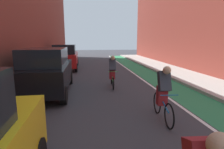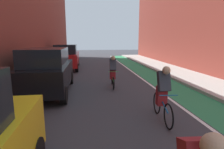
{
  "view_description": "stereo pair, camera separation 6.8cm",
  "coord_description": "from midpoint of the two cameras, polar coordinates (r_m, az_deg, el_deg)",
  "views": [
    {
      "loc": [
        -1.06,
        3.65,
        2.31
      ],
      "look_at": [
        -0.16,
        10.29,
        1.04
      ],
      "focal_mm": 29.18,
      "sensor_mm": 36.0,
      "label": 1
    },
    {
      "loc": [
        -0.99,
        3.64,
        2.31
      ],
      "look_at": [
        -0.16,
        10.29,
        1.04
      ],
      "focal_mm": 29.18,
      "sensor_mm": 36.0,
      "label": 2
    }
  ],
  "objects": [
    {
      "name": "sidewalk_right",
      "position": [
        12.61,
        21.77,
        -0.32
      ],
      "size": [
        2.56,
        32.82,
        0.14
      ],
      "primitive_type": "cube",
      "color": "#A8A59E",
      "rests_on": "ground"
    },
    {
      "name": "cyclist_trailing",
      "position": [
        9.02,
        -0.12,
        1.07
      ],
      "size": [
        0.48,
        1.65,
        1.58
      ],
      "color": "black",
      "rests_on": "ground"
    },
    {
      "name": "cyclist_mid",
      "position": [
        5.44,
        15.4,
        -5.68
      ],
      "size": [
        0.48,
        1.73,
        1.62
      ],
      "color": "black",
      "rests_on": "ground"
    },
    {
      "name": "parked_suv_black",
      "position": [
        8.39,
        -19.93,
        1.17
      ],
      "size": [
        1.97,
        4.39,
        1.98
      ],
      "color": "black",
      "rests_on": "ground"
    },
    {
      "name": "lane_divider_stripe",
      "position": [
        11.46,
        8.66,
        -1.06
      ],
      "size": [
        0.12,
        32.82,
        0.0
      ],
      "primitive_type": "cube",
      "color": "white",
      "rests_on": "ground"
    },
    {
      "name": "parked_suv_red",
      "position": [
        15.35,
        -14.44,
        5.51
      ],
      "size": [
        2.02,
        4.79,
        1.98
      ],
      "color": "red",
      "rests_on": "ground"
    },
    {
      "name": "ground_plane",
      "position": [
        9.12,
        -0.98,
        -3.98
      ],
      "size": [
        72.2,
        72.2,
        0.0
      ],
      "primitive_type": "plane",
      "color": "#38383D"
    },
    {
      "name": "building_facade_right",
      "position": [
        15.54,
        27.44,
        16.51
      ],
      "size": [
        2.4,
        28.82,
        8.4
      ],
      "primitive_type": "cube",
      "color": "brown",
      "rests_on": "ground"
    },
    {
      "name": "bike_lane_paint",
      "position": [
        11.75,
        12.88,
        -0.93
      ],
      "size": [
        1.6,
        32.82,
        0.0
      ],
      "primitive_type": "cube",
      "color": "#2D8451",
      "rests_on": "ground"
    }
  ]
}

